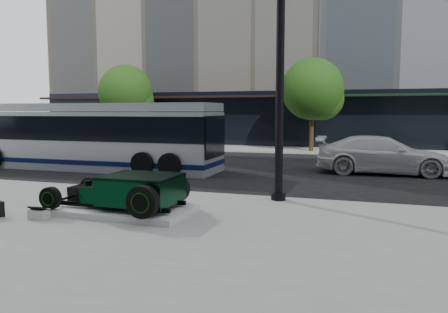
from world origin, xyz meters
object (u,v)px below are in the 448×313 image
(hot_rod, at_px, (134,190))
(white_sedan, at_px, (383,155))
(transit_bus, at_px, (89,136))
(lamppost, at_px, (280,75))

(hot_rod, xyz_separation_m, white_sedan, (5.96, 9.94, 0.08))
(white_sedan, bearing_deg, hot_rod, 147.18)
(white_sedan, bearing_deg, transit_bus, 98.71)
(hot_rod, height_order, white_sedan, white_sedan)
(hot_rod, bearing_deg, lamppost, 42.16)
(transit_bus, bearing_deg, hot_rod, -49.09)
(hot_rod, xyz_separation_m, lamppost, (3.01, 2.73, 2.88))
(lamppost, bearing_deg, transit_bus, 153.08)
(lamppost, distance_m, transit_bus, 10.96)
(lamppost, bearing_deg, hot_rod, -137.84)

